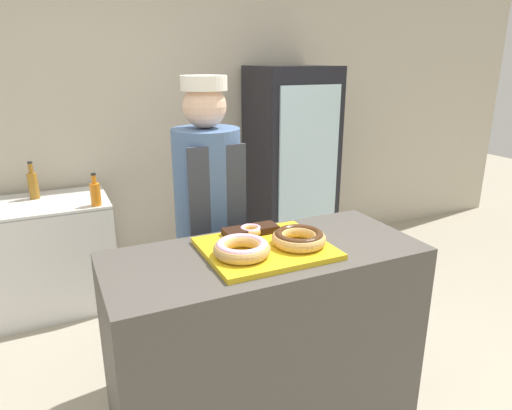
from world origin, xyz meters
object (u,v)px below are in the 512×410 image
serving_tray (266,248)px  brownie_back_right (266,228)px  baker_person (209,226)px  chest_freezer (46,255)px  donut_light_glaze (242,248)px  beverage_fridge (290,168)px  donut_chocolate_glaze (299,238)px  bottle_orange (95,193)px  bottle_amber (33,184)px  donut_mini_center (251,230)px  brownie_back_left (234,233)px

serving_tray → brownie_back_right: size_ratio=5.60×
baker_person → chest_freezer: (-0.85, 1.19, -0.49)m
donut_light_glaze → beverage_fridge: 2.20m
donut_chocolate_glaze → brownie_back_right: size_ratio=2.48×
brownie_back_right → bottle_orange: size_ratio=0.42×
beverage_fridge → bottle_orange: (-1.65, -0.23, 0.04)m
serving_tray → bottle_orange: 1.62m
bottle_amber → bottle_orange: bearing=-43.1°
beverage_fridge → chest_freezer: beverage_fridge is taller
beverage_fridge → donut_chocolate_glaze: bearing=-118.1°
chest_freezer → baker_person: bearing=-54.5°
donut_mini_center → brownie_back_left: 0.08m
serving_tray → beverage_fridge: (1.10, 1.76, -0.13)m
donut_chocolate_glaze → brownie_back_left: bearing=135.4°
brownie_back_right → chest_freezer: bearing=121.6°
donut_mini_center → beverage_fridge: bearing=55.5°
serving_tray → brownie_back_left: bearing=116.7°
chest_freezer → bottle_orange: bottle_orange is taller
donut_light_glaze → chest_freezer: size_ratio=0.26×
donut_light_glaze → bottle_amber: 2.09m
bottle_orange → serving_tray: bearing=-70.3°
bottle_orange → baker_person: bearing=-62.9°
serving_tray → donut_chocolate_glaze: (0.13, -0.05, 0.05)m
brownie_back_left → serving_tray: bearing=-63.3°
serving_tray → donut_mini_center: (0.00, 0.16, 0.03)m
chest_freezer → beverage_fridge: bearing=-0.2°
baker_person → bottle_amber: (-0.87, 1.31, 0.01)m
beverage_fridge → bottle_orange: size_ratio=7.57×
brownie_back_right → bottle_orange: (-0.62, 1.37, -0.12)m
chest_freezer → donut_mini_center: bearing=-60.5°
baker_person → beverage_fridge: bearing=45.5°
serving_tray → brownie_back_left: (-0.08, 0.16, 0.03)m
brownie_back_right → bottle_orange: bottle_orange is taller
serving_tray → beverage_fridge: bearing=58.0°
brownie_back_left → baker_person: (0.02, 0.42, -0.11)m
brownie_back_right → chest_freezer: brownie_back_right is taller
brownie_back_left → donut_mini_center: bearing=0.0°
brownie_back_left → brownie_back_right: bearing=0.0°
baker_person → donut_mini_center: bearing=-81.9°
donut_chocolate_glaze → beverage_fridge: 2.06m
chest_freezer → bottle_orange: size_ratio=4.06×
donut_light_glaze → chest_freezer: donut_light_glaze is taller
donut_chocolate_glaze → bottle_amber: (-1.06, 1.93, -0.12)m
baker_person → chest_freezer: 1.54m
brownie_back_left → chest_freezer: 1.91m
bottle_orange → donut_chocolate_glaze: bearing=-66.7°
donut_light_glaze → bottle_amber: size_ratio=0.87×
donut_light_glaze → donut_chocolate_glaze: bearing=0.0°
serving_tray → donut_light_glaze: bearing=-159.1°
serving_tray → bottle_orange: bottle_orange is taller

